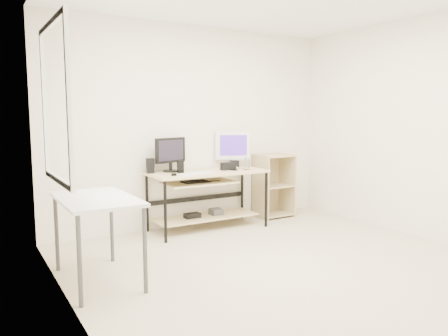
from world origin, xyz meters
name	(u,v)px	position (x,y,z in m)	size (l,w,h in m)	color
room	(279,130)	(-0.14, 0.04, 1.32)	(4.01, 4.01, 2.62)	beige
desk	(206,188)	(-0.03, 1.66, 0.54)	(1.50, 0.65, 0.75)	beige
side_table	(97,206)	(-1.68, 0.60, 0.67)	(0.60, 1.00, 0.75)	silver
shelf_unit	(272,185)	(1.15, 1.82, 0.45)	(0.50, 0.40, 0.90)	tan
black_monitor	(170,152)	(-0.43, 1.84, 0.99)	(0.46, 0.20, 0.43)	black
white_imac	(232,146)	(0.50, 1.86, 1.03)	(0.44, 0.24, 0.49)	silver
keyboard	(194,174)	(-0.28, 1.49, 0.76)	(0.49, 0.14, 0.02)	silver
mouse	(235,168)	(0.41, 1.65, 0.77)	(0.07, 0.11, 0.04)	#B5B5BB
center_speaker	(228,166)	(0.28, 1.62, 0.80)	(0.19, 0.09, 0.10)	black
speaker_left	(150,165)	(-0.70, 1.84, 0.85)	(0.10, 0.10, 0.18)	black
speaker_right	(235,164)	(0.45, 1.73, 0.80)	(0.09, 0.09, 0.10)	black
audio_controller	(181,167)	(-0.37, 1.67, 0.83)	(0.08, 0.05, 0.15)	black
volume_puck	(174,175)	(-0.54, 1.49, 0.76)	(0.07, 0.07, 0.03)	black
smartphone	(233,170)	(0.32, 1.57, 0.75)	(0.06, 0.12, 0.01)	black
coaster	(247,170)	(0.50, 1.51, 0.75)	(0.10, 0.10, 0.01)	#AD814E
drinking_glass	(247,164)	(0.50, 1.51, 0.83)	(0.07, 0.07, 0.15)	white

